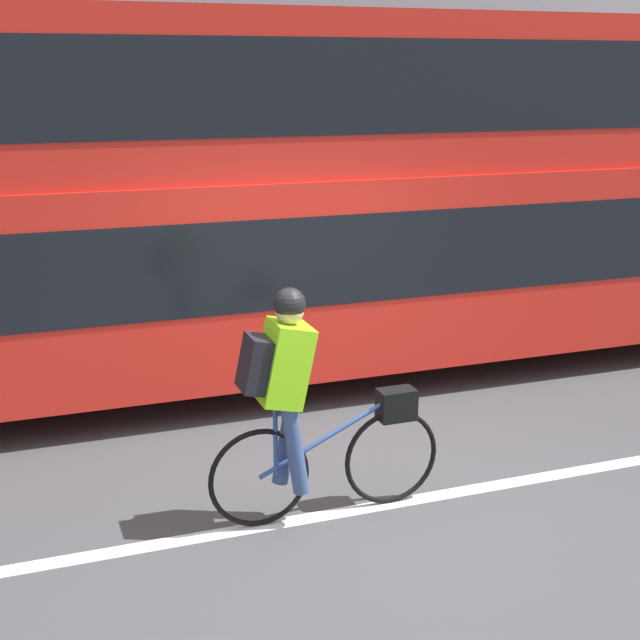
{
  "coord_description": "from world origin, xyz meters",
  "views": [
    {
      "loc": [
        -2.28,
        -5.17,
        2.98
      ],
      "look_at": [
        0.11,
        1.44,
        1.0
      ],
      "focal_mm": 50.0,
      "sensor_mm": 36.0,
      "label": 1
    }
  ],
  "objects_px": {
    "bus": "(341,179)",
    "cyclist_on_bike": "(303,398)",
    "trash_bin": "(370,255)",
    "street_sign_post": "(305,176)"
  },
  "relations": [
    {
      "from": "cyclist_on_bike",
      "to": "street_sign_post",
      "type": "xyz_separation_m",
      "value": [
        1.97,
        5.65,
        0.77
      ]
    },
    {
      "from": "cyclist_on_bike",
      "to": "street_sign_post",
      "type": "height_order",
      "value": "street_sign_post"
    },
    {
      "from": "street_sign_post",
      "to": "cyclist_on_bike",
      "type": "bearing_deg",
      "value": -109.18
    },
    {
      "from": "street_sign_post",
      "to": "trash_bin",
      "type": "bearing_deg",
      "value": 0.36
    },
    {
      "from": "cyclist_on_bike",
      "to": "street_sign_post",
      "type": "relative_size",
      "value": 0.61
    },
    {
      "from": "bus",
      "to": "trash_bin",
      "type": "relative_size",
      "value": 11.96
    },
    {
      "from": "trash_bin",
      "to": "cyclist_on_bike",
      "type": "bearing_deg",
      "value": -117.11
    },
    {
      "from": "bus",
      "to": "cyclist_on_bike",
      "type": "height_order",
      "value": "bus"
    },
    {
      "from": "cyclist_on_bike",
      "to": "trash_bin",
      "type": "distance_m",
      "value": 6.36
    },
    {
      "from": "bus",
      "to": "cyclist_on_bike",
      "type": "relative_size",
      "value": 5.94
    }
  ]
}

